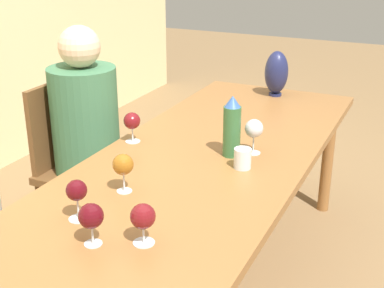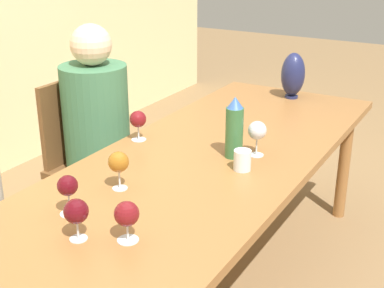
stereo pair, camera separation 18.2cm
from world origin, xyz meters
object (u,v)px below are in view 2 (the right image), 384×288
at_px(wine_glass_0, 138,120).
at_px(wine_glass_5, 68,187).
at_px(wine_glass_4, 76,212).
at_px(wine_glass_3, 119,163).
at_px(chair_far, 89,158).
at_px(wine_glass_1, 257,131).
at_px(water_tumbler, 242,160).
at_px(wine_glass_2, 127,215).
at_px(water_bottle, 234,128).
at_px(vase, 293,75).
at_px(person_far, 99,133).

distance_m(wine_glass_0, wine_glass_5, 0.74).
bearing_deg(wine_glass_4, wine_glass_3, 16.59).
bearing_deg(chair_far, wine_glass_1, -90.36).
distance_m(water_tumbler, wine_glass_1, 0.19).
bearing_deg(wine_glass_5, wine_glass_2, -97.85).
height_order(wine_glass_0, wine_glass_3, wine_glass_3).
xyz_separation_m(wine_glass_5, chair_far, (0.82, 0.63, -0.33)).
distance_m(water_bottle, wine_glass_2, 0.79).
xyz_separation_m(wine_glass_4, chair_far, (0.94, 0.77, -0.33)).
bearing_deg(wine_glass_3, vase, -5.49).
bearing_deg(chair_far, wine_glass_3, -130.96).
relative_size(water_tumbler, wine_glass_1, 0.55).
xyz_separation_m(wine_glass_2, wine_glass_3, (0.29, 0.25, 0.02)).
bearing_deg(water_tumbler, wine_glass_3, 140.07).
bearing_deg(chair_far, water_bottle, -94.47).
distance_m(water_bottle, wine_glass_4, 0.88).
relative_size(water_bottle, person_far, 0.22).
bearing_deg(wine_glass_5, person_far, 33.70).
distance_m(wine_glass_4, person_far, 1.17).
relative_size(wine_glass_0, wine_glass_3, 0.94).
bearing_deg(wine_glass_5, wine_glass_0, 16.51).
distance_m(water_bottle, wine_glass_5, 0.80).
xyz_separation_m(vase, chair_far, (-0.92, 0.81, -0.37)).
height_order(vase, chair_far, vase).
distance_m(wine_glass_5, chair_far, 1.09).
height_order(water_tumbler, chair_far, chair_far).
height_order(wine_glass_2, wine_glass_5, wine_glass_5).
bearing_deg(water_bottle, water_tumbler, -139.60).
bearing_deg(wine_glass_0, water_bottle, -84.99).
bearing_deg(wine_glass_1, wine_glass_0, 100.76).
bearing_deg(vase, water_bottle, -174.39).
relative_size(wine_glass_1, person_far, 0.13).
height_order(wine_glass_2, wine_glass_4, wine_glass_4).
bearing_deg(water_bottle, wine_glass_4, 171.25).
distance_m(vase, wine_glass_3, 1.50).
distance_m(water_bottle, chair_far, 0.98).
bearing_deg(wine_glass_2, chair_far, 46.65).
bearing_deg(water_tumbler, wine_glass_1, 4.05).
xyz_separation_m(wine_glass_0, chair_far, (0.11, 0.42, -0.33)).
bearing_deg(wine_glass_5, vase, -5.69).
distance_m(wine_glass_0, wine_glass_1, 0.57).
xyz_separation_m(wine_glass_3, chair_far, (0.58, 0.66, -0.34)).
distance_m(wine_glass_0, wine_glass_2, 0.90).
relative_size(wine_glass_4, person_far, 0.11).
height_order(vase, wine_glass_1, vase).
xyz_separation_m(wine_glass_1, wine_glass_2, (-0.86, 0.07, -0.02)).
bearing_deg(wine_glass_0, wine_glass_4, -157.10).
height_order(wine_glass_3, chair_far, chair_far).
bearing_deg(wine_glass_0, vase, -20.45).
relative_size(water_bottle, wine_glass_5, 1.86).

